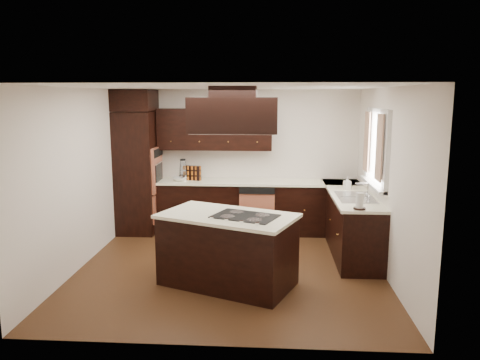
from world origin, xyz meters
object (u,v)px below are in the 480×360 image
at_px(oven_column, 138,173).
at_px(range_hood, 234,115).
at_px(spice_rack, 192,173).
at_px(island, 228,251).

distance_m(oven_column, range_hood, 3.13).
bearing_deg(range_hood, spice_rack, 111.30).
relative_size(oven_column, range_hood, 2.02).
height_order(oven_column, range_hood, range_hood).
bearing_deg(oven_column, island, -51.73).
distance_m(island, spice_rack, 2.60).
distance_m(oven_column, island, 2.97).
bearing_deg(island, oven_column, 150.84).
xyz_separation_m(island, spice_rack, (-0.84, 2.38, 0.61)).
bearing_deg(range_hood, island, -164.71).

